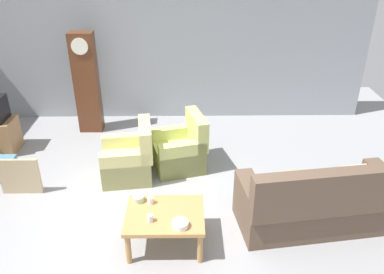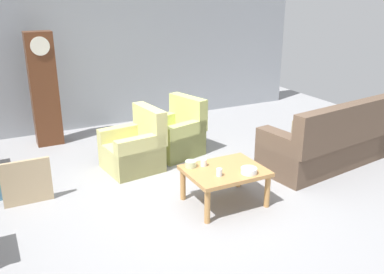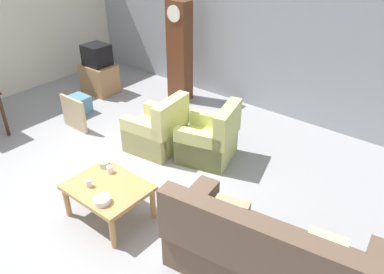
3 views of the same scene
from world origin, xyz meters
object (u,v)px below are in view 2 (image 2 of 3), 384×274
object	(u,v)px
framed_picture_leaning	(27,182)
bowl_white_stacked	(249,171)
grandfather_clock	(44,90)
cup_white_porcelain	(204,163)
bowl_shallow_green	(191,164)
coffee_table_wood	(225,174)
armchair_olive_far	(176,136)
armchair_olive_near	(135,149)
cup_blue_rimmed	(219,172)
couch_floral	(328,144)

from	to	relation	value
framed_picture_leaning	bowl_white_stacked	size ratio (longest dim) A/B	3.05
framed_picture_leaning	grandfather_clock	bearing A→B (deg)	74.35
grandfather_clock	cup_white_porcelain	size ratio (longest dim) A/B	21.48
bowl_shallow_green	cup_white_porcelain	bearing A→B (deg)	-15.63
grandfather_clock	cup_white_porcelain	distance (m)	3.39
coffee_table_wood	cup_white_porcelain	world-z (taller)	cup_white_porcelain
armchair_olive_far	armchair_olive_near	bearing A→B (deg)	-160.51
cup_white_porcelain	cup_blue_rimmed	size ratio (longest dim) A/B	0.96
coffee_table_wood	cup_blue_rimmed	size ratio (longest dim) A/B	10.19
couch_floral	bowl_white_stacked	world-z (taller)	couch_floral
grandfather_clock	bowl_shallow_green	xyz separation A→B (m)	(1.27, -3.00, -0.46)
armchair_olive_far	grandfather_clock	bearing A→B (deg)	141.66
cup_blue_rimmed	framed_picture_leaning	bearing A→B (deg)	148.49
cup_blue_rimmed	bowl_shallow_green	distance (m)	0.43
cup_white_porcelain	bowl_shallow_green	world-z (taller)	cup_white_porcelain
cup_white_porcelain	bowl_white_stacked	distance (m)	0.59
coffee_table_wood	bowl_shallow_green	xyz separation A→B (m)	(-0.35, 0.25, 0.11)
armchair_olive_near	cup_white_porcelain	xyz separation A→B (m)	(0.45, -1.34, 0.21)
cup_white_porcelain	bowl_shallow_green	distance (m)	0.16
cup_blue_rimmed	bowl_white_stacked	world-z (taller)	cup_blue_rimmed
couch_floral	cup_blue_rimmed	size ratio (longest dim) A/B	23.37
coffee_table_wood	grandfather_clock	xyz separation A→B (m)	(-1.61, 3.25, 0.57)
bowl_shallow_green	framed_picture_leaning	bearing A→B (deg)	155.20
armchair_olive_near	coffee_table_wood	xyz separation A→B (m)	(0.64, -1.55, 0.10)
armchair_olive_near	framed_picture_leaning	xyz separation A→B (m)	(-1.57, -0.43, -0.01)
coffee_table_wood	bowl_shallow_green	bearing A→B (deg)	144.20
cup_blue_rimmed	bowl_white_stacked	xyz separation A→B (m)	(0.36, -0.10, -0.01)
couch_floral	grandfather_clock	size ratio (longest dim) A/B	1.14
armchair_olive_far	bowl_shallow_green	xyz separation A→B (m)	(-0.52, -1.58, 0.20)
cup_white_porcelain	framed_picture_leaning	bearing A→B (deg)	155.88
armchair_olive_far	grandfather_clock	xyz separation A→B (m)	(-1.79, 1.42, 0.67)
cup_white_porcelain	grandfather_clock	bearing A→B (deg)	115.09
grandfather_clock	cup_white_porcelain	bearing A→B (deg)	-64.91
armchair_olive_near	bowl_shallow_green	size ratio (longest dim) A/B	6.39
armchair_olive_far	bowl_white_stacked	distance (m)	2.09
armchair_olive_near	armchair_olive_far	distance (m)	0.86
armchair_olive_near	cup_blue_rimmed	world-z (taller)	armchair_olive_near
cup_blue_rimmed	bowl_shallow_green	world-z (taller)	cup_blue_rimmed
armchair_olive_near	bowl_white_stacked	distance (m)	1.98
armchair_olive_far	cup_white_porcelain	bearing A→B (deg)	-102.62
cup_blue_rimmed	grandfather_clock	bearing A→B (deg)	113.12
armchair_olive_near	coffee_table_wood	world-z (taller)	armchair_olive_near
couch_floral	cup_white_porcelain	world-z (taller)	couch_floral
bowl_white_stacked	coffee_table_wood	bearing A→B (deg)	128.36
armchair_olive_near	cup_white_porcelain	size ratio (longest dim) A/B	10.22
couch_floral	bowl_white_stacked	bearing A→B (deg)	-162.90
armchair_olive_far	bowl_white_stacked	size ratio (longest dim) A/B	4.89
armchair_olive_far	bowl_shallow_green	size ratio (longest dim) A/B	6.68
bowl_white_stacked	grandfather_clock	bearing A→B (deg)	117.35
coffee_table_wood	grandfather_clock	distance (m)	3.67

